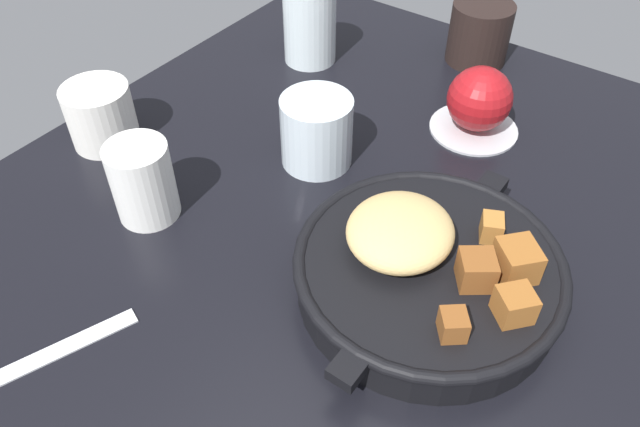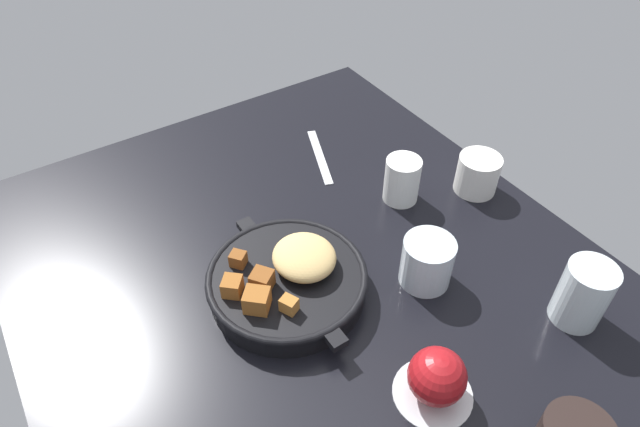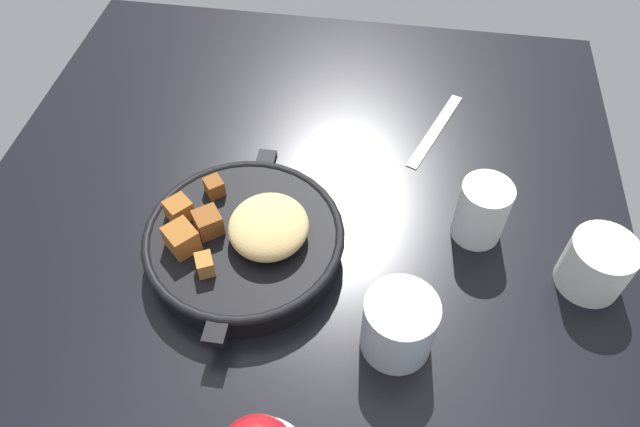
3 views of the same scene
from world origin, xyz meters
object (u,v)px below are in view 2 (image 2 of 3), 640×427
object	(u,v)px
red_apple	(437,376)
butter_knife	(320,156)
water_glass_tall	(583,294)
ceramic_mug_white	(477,174)
cast_iron_skillet	(288,279)
white_creamer_pitcher	(402,180)
water_glass_short	(427,262)

from	to	relation	value
red_apple	butter_knife	world-z (taller)	red_apple
water_glass_tall	ceramic_mug_white	bearing A→B (deg)	163.72
cast_iron_skillet	red_apple	xyz separation A→B (cm)	(24.73, 6.96, 1.51)
ceramic_mug_white	white_creamer_pitcher	xyz separation A→B (cm)	(-5.50, -12.98, 0.64)
white_creamer_pitcher	cast_iron_skillet	bearing A→B (deg)	-74.74
cast_iron_skillet	red_apple	world-z (taller)	red_apple
cast_iron_skillet	red_apple	bearing A→B (deg)	15.72
red_apple	ceramic_mug_white	size ratio (longest dim) A/B	0.99
butter_knife	water_glass_short	distance (cm)	35.28
water_glass_short	white_creamer_pitcher	size ratio (longest dim) A/B	0.94
red_apple	ceramic_mug_white	bearing A→B (deg)	128.46
ceramic_mug_white	water_glass_tall	bearing A→B (deg)	-16.28
cast_iron_skillet	water_glass_tall	xyz separation A→B (cm)	(26.45, 32.36, 2.24)
red_apple	water_glass_tall	xyz separation A→B (cm)	(1.72, 25.40, 0.73)
butter_knife	ceramic_mug_white	size ratio (longest dim) A/B	2.30
red_apple	water_glass_tall	bearing A→B (deg)	86.12
cast_iron_skillet	ceramic_mug_white	bearing A→B (deg)	92.90
red_apple	water_glass_short	xyz separation A→B (cm)	(-15.43, 11.85, -0.40)
water_glass_tall	water_glass_short	xyz separation A→B (cm)	(-17.16, -13.55, -1.12)
red_apple	cast_iron_skillet	bearing A→B (deg)	-164.28
butter_knife	water_glass_short	xyz separation A→B (cm)	(34.91, -3.44, 3.76)
cast_iron_skillet	water_glass_short	size ratio (longest dim) A/B	3.60
butter_knife	water_glass_tall	world-z (taller)	water_glass_tall
butter_knife	red_apple	bearing A→B (deg)	4.31
water_glass_tall	red_apple	bearing A→B (deg)	-93.88
red_apple	water_glass_short	size ratio (longest dim) A/B	0.95
cast_iron_skillet	white_creamer_pitcher	bearing A→B (deg)	105.26
red_apple	white_creamer_pitcher	distance (cm)	38.38
butter_knife	white_creamer_pitcher	size ratio (longest dim) A/B	2.08
water_glass_tall	ceramic_mug_white	xyz separation A→B (cm)	(-28.52, 8.33, -1.53)
water_glass_short	white_creamer_pitcher	bearing A→B (deg)	152.16
red_apple	water_glass_tall	distance (cm)	25.47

